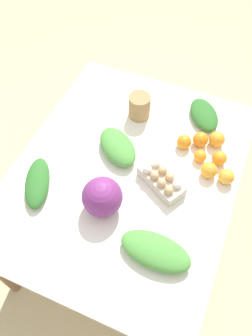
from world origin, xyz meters
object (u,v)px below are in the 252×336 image
cabbage_purple (102,197)px  egg_carton (162,180)px  orange_1 (209,170)px  orange_2 (217,139)px  orange_0 (200,156)px  orange_3 (184,142)px  greens_bunch_chard (204,115)px  orange_4 (226,177)px  greens_bunch_dandelion (118,147)px  paper_bag (139,106)px  greens_bunch_beet_tops (155,251)px  greens_bunch_kale (37,182)px  orange_5 (219,158)px  orange_6 (200,140)px

cabbage_purple → egg_carton: (0.22, -0.21, -0.05)m
orange_1 → orange_2: orange_2 is taller
orange_0 → orange_3: bearing=63.2°
greens_bunch_chard → orange_4: 0.41m
greens_bunch_dandelion → orange_0: greens_bunch_dandelion is taller
paper_bag → orange_0: bearing=-113.1°
paper_bag → greens_bunch_beet_tops: (-0.72, -0.36, -0.03)m
greens_bunch_kale → orange_5: size_ratio=3.85×
paper_bag → orange_1: bearing=-117.7°
egg_carton → greens_bunch_chard: size_ratio=1.06×
greens_bunch_kale → orange_0: (0.45, -0.67, 0.00)m
orange_0 → paper_bag: bearing=66.9°
greens_bunch_kale → greens_bunch_beet_tops: size_ratio=0.92×
egg_carton → greens_bunch_kale: 0.59m
greens_bunch_dandelion → orange_5: bearing=-75.0°
orange_4 → orange_3: bearing=63.6°
greens_bunch_beet_tops → egg_carton: bearing=15.1°
greens_bunch_dandelion → orange_4: bearing=-86.1°
orange_6 → greens_bunch_dandelion: bearing=119.0°
greens_bunch_kale → orange_5: (0.47, -0.77, 0.01)m
egg_carton → orange_6: bearing=-78.9°
orange_1 → orange_5: 0.10m
orange_5 → orange_4: bearing=-148.8°
greens_bunch_dandelion → orange_1: same height
cabbage_purple → orange_5: (0.45, -0.43, -0.05)m
orange_0 → orange_5: (0.02, -0.09, 0.00)m
greens_bunch_chard → orange_3: orange_3 is taller
greens_bunch_chard → orange_5: (-0.26, -0.15, 0.01)m
paper_bag → orange_1: (-0.24, -0.46, -0.03)m
cabbage_purple → orange_6: 0.61m
cabbage_purple → greens_bunch_kale: size_ratio=0.65×
greens_bunch_beet_tops → orange_1: 0.49m
orange_2 → orange_5: size_ratio=1.12×
cabbage_purple → greens_bunch_beet_tops: bearing=-112.1°
greens_bunch_beet_tops → orange_5: bearing=-13.0°
orange_0 → orange_3: orange_3 is taller
cabbage_purple → greens_bunch_chard: cabbage_purple is taller
orange_2 → orange_5: bearing=-159.3°
greens_bunch_chard → greens_bunch_dandelion: 0.53m
orange_1 → greens_bunch_beet_tops: bearing=168.0°
greens_bunch_beet_tops → orange_4: size_ratio=4.06×
paper_bag → orange_4: (-0.24, -0.55, -0.03)m
orange_3 → greens_bunch_kale: bearing=131.2°
cabbage_purple → paper_bag: cabbage_purple is taller
greens_bunch_beet_tops → greens_bunch_dandelion: greens_bunch_dandelion is taller
greens_bunch_chard → orange_6: (-0.19, -0.03, 0.01)m
greens_bunch_beet_tops → orange_5: (0.57, -0.13, 0.00)m
orange_0 → orange_6: size_ratio=0.81×
orange_6 → cabbage_purple: bearing=149.4°
cabbage_purple → greens_bunch_kale: cabbage_purple is taller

